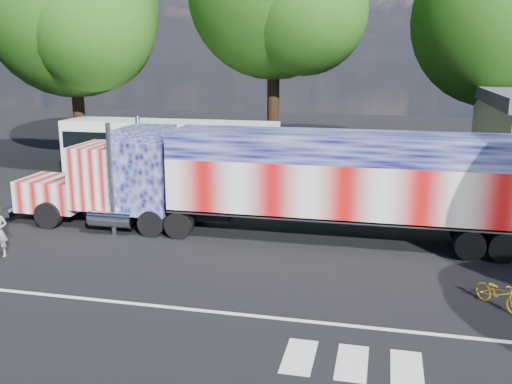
% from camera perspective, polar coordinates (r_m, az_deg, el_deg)
% --- Properties ---
extents(ground, '(100.00, 100.00, 0.00)m').
position_cam_1_polar(ground, '(18.44, -2.10, -7.91)').
color(ground, black).
extents(lane_markings, '(30.00, 2.67, 0.01)m').
position_cam_1_polar(lane_markings, '(14.73, 0.64, -13.71)').
color(lane_markings, silver).
rests_on(lane_markings, ground).
extents(semi_truck, '(20.21, 3.19, 4.31)m').
position_cam_1_polar(semi_truck, '(21.28, 2.43, 1.28)').
color(semi_truck, black).
rests_on(semi_truck, ground).
extents(coach_bus, '(11.45, 2.67, 3.33)m').
position_cam_1_polar(coach_bus, '(30.68, -8.59, 4.04)').
color(coach_bus, silver).
rests_on(coach_bus, ground).
extents(bicycle, '(1.42, 1.57, 0.83)m').
position_cam_1_polar(bicycle, '(17.12, 23.14, -9.31)').
color(bicycle, gold).
rests_on(bicycle, ground).
extents(tree_ne_a, '(9.60, 9.15, 13.05)m').
position_cam_1_polar(tree_ne_a, '(33.84, 23.46, 15.38)').
color(tree_ne_a, black).
rests_on(tree_ne_a, ground).
extents(tree_nw_a, '(10.44, 9.94, 14.20)m').
position_cam_1_polar(tree_nw_a, '(35.63, -17.78, 16.90)').
color(tree_nw_a, black).
rests_on(tree_nw_a, ground).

